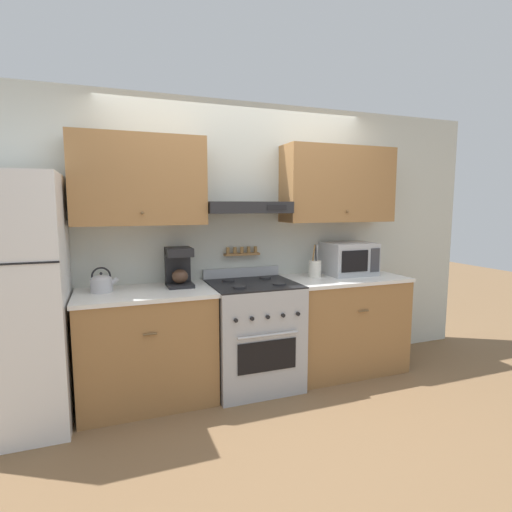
{
  "coord_description": "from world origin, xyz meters",
  "views": [
    {
      "loc": [
        -1.17,
        -2.92,
        1.6
      ],
      "look_at": [
        0.01,
        0.27,
        1.17
      ],
      "focal_mm": 28.0,
      "sensor_mm": 36.0,
      "label": 1
    }
  ],
  "objects_px": {
    "tea_kettle": "(102,283)",
    "utensil_crock": "(315,268)",
    "stove_range": "(253,334)",
    "refrigerator": "(12,303)",
    "microwave": "(349,258)",
    "coffee_maker": "(179,267)"
  },
  "relations": [
    {
      "from": "coffee_maker",
      "to": "tea_kettle",
      "type": "bearing_deg",
      "value": -176.91
    },
    {
      "from": "stove_range",
      "to": "utensil_crock",
      "type": "distance_m",
      "value": 0.87
    },
    {
      "from": "refrigerator",
      "to": "utensil_crock",
      "type": "distance_m",
      "value": 2.51
    },
    {
      "from": "stove_range",
      "to": "coffee_maker",
      "type": "distance_m",
      "value": 0.89
    },
    {
      "from": "stove_range",
      "to": "microwave",
      "type": "bearing_deg",
      "value": 6.92
    },
    {
      "from": "refrigerator",
      "to": "coffee_maker",
      "type": "xyz_separation_m",
      "value": [
        1.21,
        0.18,
        0.17
      ]
    },
    {
      "from": "refrigerator",
      "to": "coffee_maker",
      "type": "height_order",
      "value": "refrigerator"
    },
    {
      "from": "tea_kettle",
      "to": "microwave",
      "type": "distance_m",
      "value": 2.3
    },
    {
      "from": "coffee_maker",
      "to": "utensil_crock",
      "type": "relative_size",
      "value": 1.06
    },
    {
      "from": "stove_range",
      "to": "microwave",
      "type": "height_order",
      "value": "microwave"
    },
    {
      "from": "stove_range",
      "to": "refrigerator",
      "type": "xyz_separation_m",
      "value": [
        -1.83,
        -0.04,
        0.45
      ]
    },
    {
      "from": "stove_range",
      "to": "utensil_crock",
      "type": "relative_size",
      "value": 3.26
    },
    {
      "from": "tea_kettle",
      "to": "utensil_crock",
      "type": "relative_size",
      "value": 0.69
    },
    {
      "from": "refrigerator",
      "to": "utensil_crock",
      "type": "xyz_separation_m",
      "value": [
        2.51,
        0.15,
        0.09
      ]
    },
    {
      "from": "refrigerator",
      "to": "coffee_maker",
      "type": "relative_size",
      "value": 5.54
    },
    {
      "from": "coffee_maker",
      "to": "microwave",
      "type": "height_order",
      "value": "coffee_maker"
    },
    {
      "from": "tea_kettle",
      "to": "utensil_crock",
      "type": "bearing_deg",
      "value": 0.0
    },
    {
      "from": "stove_range",
      "to": "tea_kettle",
      "type": "height_order",
      "value": "tea_kettle"
    },
    {
      "from": "microwave",
      "to": "coffee_maker",
      "type": "bearing_deg",
      "value": 179.47
    },
    {
      "from": "microwave",
      "to": "tea_kettle",
      "type": "bearing_deg",
      "value": -179.55
    },
    {
      "from": "utensil_crock",
      "to": "refrigerator",
      "type": "bearing_deg",
      "value": -176.61
    },
    {
      "from": "stove_range",
      "to": "utensil_crock",
      "type": "bearing_deg",
      "value": 9.35
    }
  ]
}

